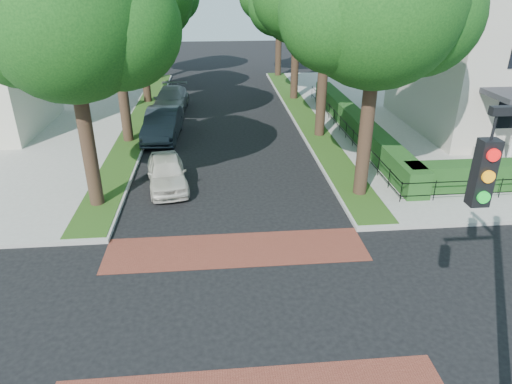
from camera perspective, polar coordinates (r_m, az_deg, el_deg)
ground at (r=13.35m, az=-1.70°, el=-14.60°), size 120.00×120.00×0.00m
sidewalk_ne at (r=36.45m, az=28.68°, el=8.77°), size 30.00×30.00×0.15m
crosswalk_far at (r=15.94m, az=-2.46°, el=-7.21°), size 9.00×2.20×0.01m
grass_strip_ne at (r=31.09m, az=6.07°, el=9.49°), size 1.60×29.80×0.02m
grass_strip_nw at (r=30.89m, az=-14.25°, el=8.75°), size 1.60×29.80×0.02m
tree_right_near at (r=18.54m, az=15.25°, el=21.61°), size 7.75×6.67×10.66m
tree_right_far at (r=35.04m, az=5.26°, el=22.51°), size 7.25×6.23×9.74m
tree_left_near at (r=18.16m, az=-22.03°, el=19.52°), size 7.50×6.45×10.20m
tree_left_far at (r=34.81m, az=-14.35°, el=22.23°), size 7.00×6.02×9.86m
hedge_main_road at (r=27.67m, az=12.46°, el=8.32°), size 1.00×18.00×1.20m
fence_main_road at (r=27.49m, az=10.82°, el=8.02°), size 0.06×18.00×0.90m
house_left_far at (r=44.93m, az=-26.09°, el=18.44°), size 10.00×9.00×10.14m
parked_car_front at (r=20.65m, az=-11.09°, el=2.43°), size 2.28×4.32×1.40m
parked_car_middle at (r=27.19m, az=-11.59°, el=8.33°), size 2.07×5.27×1.71m
parked_car_rear at (r=33.08m, az=-10.60°, el=11.29°), size 2.47×5.50×1.56m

